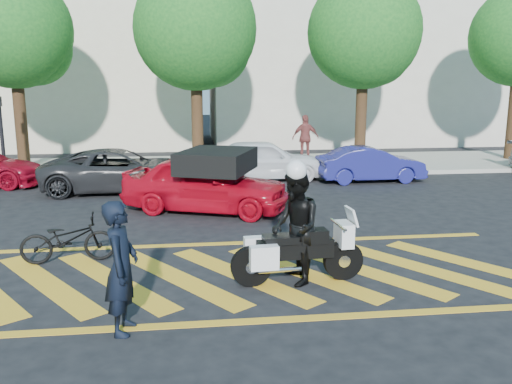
{
  "coord_description": "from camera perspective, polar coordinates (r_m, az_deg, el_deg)",
  "views": [
    {
      "loc": [
        -0.35,
        -9.05,
        3.39
      ],
      "look_at": [
        1.04,
        2.12,
        1.05
      ],
      "focal_mm": 38.0,
      "sensor_mm": 36.0,
      "label": 1
    }
  ],
  "objects": [
    {
      "name": "parked_right",
      "position": [
        18.69,
        11.96,
        2.87
      ],
      "size": [
        3.62,
        1.33,
        1.18
      ],
      "primitive_type": "imported",
      "rotation": [
        0.0,
        0.0,
        1.59
      ],
      "color": "navy",
      "rests_on": "ground"
    },
    {
      "name": "ground",
      "position": [
        9.67,
        -4.63,
        -8.82
      ],
      "size": [
        90.0,
        90.0,
        0.0
      ],
      "primitive_type": "plane",
      "color": "black",
      "rests_on": "ground"
    },
    {
      "name": "tree_left",
      "position": [
        22.01,
        -23.82,
        14.96
      ],
      "size": [
        4.2,
        4.2,
        7.26
      ],
      "color": "black",
      "rests_on": "ground"
    },
    {
      "name": "bicycle",
      "position": [
        10.81,
        -19.18,
        -4.69
      ],
      "size": [
        1.79,
        0.79,
        0.91
      ],
      "primitive_type": "imported",
      "rotation": [
        0.0,
        0.0,
        1.68
      ],
      "color": "black",
      "rests_on": "ground"
    },
    {
      "name": "police_motorcycle",
      "position": [
        9.2,
        4.23,
        -6.27
      ],
      "size": [
        2.3,
        0.76,
        1.01
      ],
      "rotation": [
        0.0,
        0.0,
        0.07
      ],
      "color": "black",
      "rests_on": "ground"
    },
    {
      "name": "red_convertible",
      "position": [
        14.13,
        -5.29,
        0.85
      ],
      "size": [
        4.65,
        3.18,
        1.47
      ],
      "primitive_type": "imported",
      "rotation": [
        0.0,
        0.0,
        1.2
      ],
      "color": "#B10819",
      "rests_on": "ground"
    },
    {
      "name": "crosswalk",
      "position": [
        9.67,
        -4.86,
        -8.8
      ],
      "size": [
        12.33,
        4.0,
        0.01
      ],
      "color": "gold",
      "rests_on": "ground"
    },
    {
      "name": "parked_mid_right",
      "position": [
        18.62,
        0.79,
        3.44
      ],
      "size": [
        4.13,
        1.68,
        1.4
      ],
      "primitive_type": "imported",
      "rotation": [
        0.0,
        0.0,
        1.58
      ],
      "color": "white",
      "rests_on": "ground"
    },
    {
      "name": "pedestrian_right",
      "position": [
        22.25,
        5.23,
        5.72
      ],
      "size": [
        1.09,
        0.46,
        1.85
      ],
      "primitive_type": "imported",
      "rotation": [
        0.0,
        0.0,
        3.14
      ],
      "color": "brown",
      "rests_on": "sidewalk"
    },
    {
      "name": "officer_moto",
      "position": [
        9.08,
        4.17,
        -3.73
      ],
      "size": [
        0.8,
        1.0,
        1.95
      ],
      "primitive_type": "imported",
      "rotation": [
        0.0,
        0.0,
        -1.5
      ],
      "color": "black",
      "rests_on": "ground"
    },
    {
      "name": "officer_bike",
      "position": [
        7.55,
        -13.97,
        -7.73
      ],
      "size": [
        0.52,
        0.72,
        1.84
      ],
      "primitive_type": "imported",
      "rotation": [
        0.0,
        0.0,
        1.45
      ],
      "color": "black",
      "rests_on": "ground"
    },
    {
      "name": "building_left",
      "position": [
        31.05,
        -22.05,
        13.88
      ],
      "size": [
        16.0,
        8.0,
        10.0
      ],
      "primitive_type": "cube",
      "color": "beige",
      "rests_on": "ground"
    },
    {
      "name": "sidewalk",
      "position": [
        21.31,
        -6.09,
        2.73
      ],
      "size": [
        60.0,
        5.0,
        0.15
      ],
      "primitive_type": "cube",
      "color": "#9E998E",
      "rests_on": "ground"
    },
    {
      "name": "parked_mid_left",
      "position": [
        17.2,
        -14.1,
        2.24
      ],
      "size": [
        4.76,
        2.27,
        1.31
      ],
      "primitive_type": "imported",
      "rotation": [
        0.0,
        0.0,
        1.59
      ],
      "color": "black",
      "rests_on": "ground"
    },
    {
      "name": "building_right",
      "position": [
        31.54,
        10.52,
        15.39
      ],
      "size": [
        16.0,
        8.0,
        11.0
      ],
      "primitive_type": "cube",
      "color": "beige",
      "rests_on": "ground"
    },
    {
      "name": "signal_pole",
      "position": [
        19.82,
        -25.33,
        6.37
      ],
      "size": [
        0.28,
        0.43,
        3.2
      ],
      "color": "black",
      "rests_on": "ground"
    },
    {
      "name": "tree_right",
      "position": [
        22.3,
        11.58,
        15.77
      ],
      "size": [
        4.4,
        4.4,
        7.41
      ],
      "color": "black",
      "rests_on": "ground"
    },
    {
      "name": "tree_center",
      "position": [
        21.19,
        -6.04,
        16.3
      ],
      "size": [
        4.6,
        4.6,
        7.56
      ],
      "color": "black",
      "rests_on": "ground"
    }
  ]
}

